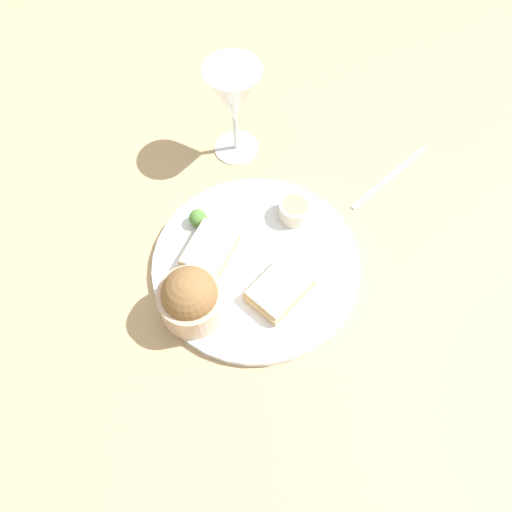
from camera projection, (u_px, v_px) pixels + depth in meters
name	position (u px, v px, depth m)	size (l,w,h in m)	color
ground_plane	(256.00, 266.00, 0.77)	(4.00, 4.00, 0.00)	tan
dinner_plate	(256.00, 264.00, 0.76)	(0.32, 0.32, 0.01)	silver
salad_bowl	(189.00, 296.00, 0.68)	(0.09, 0.09, 0.10)	tan
sauce_ramekin	(295.00, 209.00, 0.78)	(0.05, 0.05, 0.03)	beige
cheese_toast_near	(210.00, 250.00, 0.75)	(0.10, 0.09, 0.03)	tan
cheese_toast_far	(280.00, 289.00, 0.72)	(0.10, 0.07, 0.03)	tan
wine_glass	(234.00, 97.00, 0.77)	(0.09, 0.09, 0.17)	silver
garnish	(198.00, 218.00, 0.78)	(0.03, 0.03, 0.03)	#477533
fork	(390.00, 177.00, 0.85)	(0.19, 0.01, 0.01)	silver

